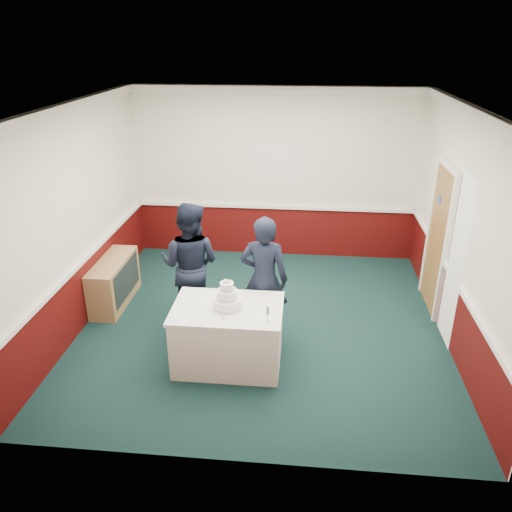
# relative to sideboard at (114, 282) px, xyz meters

# --- Properties ---
(ground) EXTENTS (5.00, 5.00, 0.00)m
(ground) POSITION_rel_sideboard_xyz_m (2.28, -0.40, -0.35)
(ground) COLOR #112B27
(ground) RESTS_ON ground
(room_shell) EXTENTS (5.00, 5.00, 3.00)m
(room_shell) POSITION_rel_sideboard_xyz_m (2.36, 0.21, 1.62)
(room_shell) COLOR silver
(room_shell) RESTS_ON ground
(sideboard) EXTENTS (0.41, 1.20, 0.70)m
(sideboard) POSITION_rel_sideboard_xyz_m (0.00, 0.00, 0.00)
(sideboard) COLOR #A0714E
(sideboard) RESTS_ON ground
(cake_table) EXTENTS (1.32, 0.92, 0.79)m
(cake_table) POSITION_rel_sideboard_xyz_m (1.94, -1.33, 0.05)
(cake_table) COLOR white
(cake_table) RESTS_ON ground
(wedding_cake) EXTENTS (0.35, 0.35, 0.36)m
(wedding_cake) POSITION_rel_sideboard_xyz_m (1.94, -1.33, 0.55)
(wedding_cake) COLOR white
(wedding_cake) RESTS_ON cake_table
(cake_knife) EXTENTS (0.07, 0.22, 0.00)m
(cake_knife) POSITION_rel_sideboard_xyz_m (1.91, -1.53, 0.44)
(cake_knife) COLOR silver
(cake_knife) RESTS_ON cake_table
(champagne_flute) EXTENTS (0.05, 0.05, 0.21)m
(champagne_flute) POSITION_rel_sideboard_xyz_m (2.44, -1.61, 0.58)
(champagne_flute) COLOR silver
(champagne_flute) RESTS_ON cake_table
(person_man) EXTENTS (0.96, 0.80, 1.77)m
(person_man) POSITION_rel_sideboard_xyz_m (1.28, -0.40, 0.53)
(person_man) COLOR black
(person_man) RESTS_ON ground
(person_woman) EXTENTS (0.67, 0.47, 1.73)m
(person_woman) POSITION_rel_sideboard_xyz_m (2.32, -0.70, 0.51)
(person_woman) COLOR black
(person_woman) RESTS_ON ground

